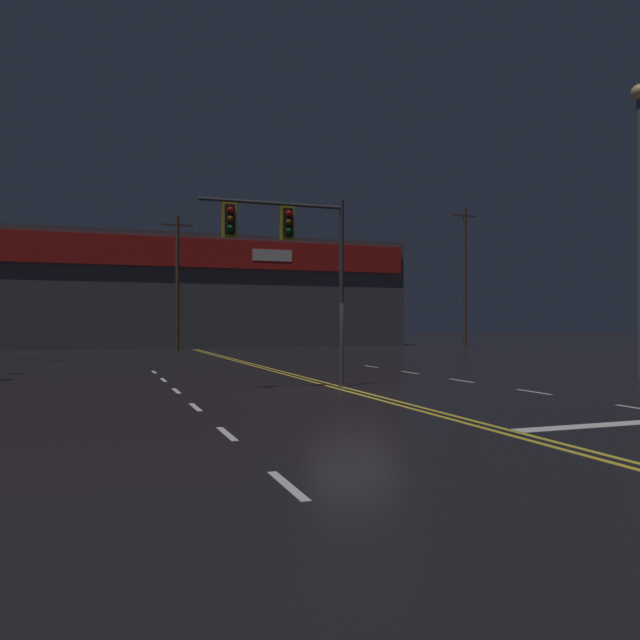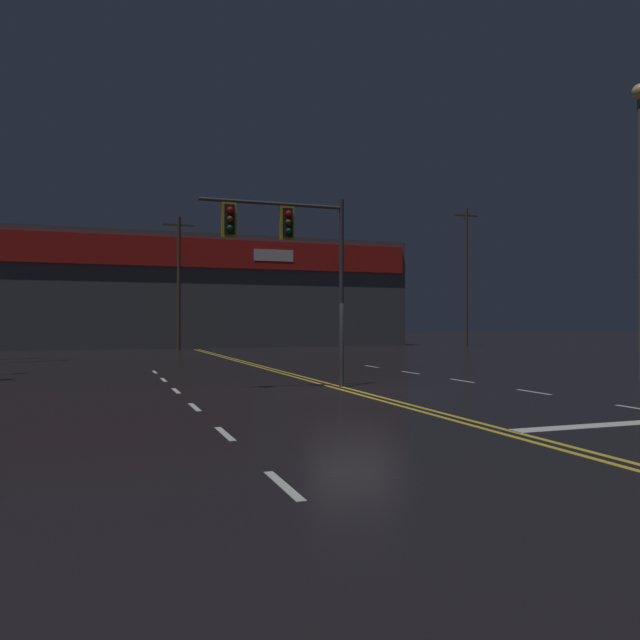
# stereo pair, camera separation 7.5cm
# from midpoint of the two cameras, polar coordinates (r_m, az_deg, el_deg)

# --- Properties ---
(ground_plane) EXTENTS (200.00, 200.00, 0.00)m
(ground_plane) POSITION_cam_midpoint_polar(r_m,az_deg,el_deg) (17.41, 3.19, -6.54)
(ground_plane) COLOR black
(road_markings) EXTENTS (13.74, 60.00, 0.01)m
(road_markings) POSITION_cam_midpoint_polar(r_m,az_deg,el_deg) (16.66, 7.44, -6.81)
(road_markings) COLOR gold
(road_markings) RESTS_ON ground
(traffic_signal_median) EXTENTS (4.31, 0.36, 5.59)m
(traffic_signal_median) POSITION_cam_midpoint_polar(r_m,az_deg,el_deg) (18.18, -3.01, 7.17)
(traffic_signal_median) COLOR #38383D
(traffic_signal_median) RESTS_ON ground
(streetlight_far_left) EXTENTS (0.56, 0.56, 10.28)m
(streetlight_far_left) POSITION_cam_midpoint_polar(r_m,az_deg,el_deg) (24.89, 27.33, 10.35)
(streetlight_far_left) COLOR #59595E
(streetlight_far_left) RESTS_ON ground
(building_backdrop) EXTENTS (35.85, 10.23, 8.80)m
(building_backdrop) POSITION_cam_midpoint_polar(r_m,az_deg,el_deg) (53.03, -12.25, 2.41)
(building_backdrop) COLOR #4C4C51
(building_backdrop) RESTS_ON ground
(utility_pole_row) EXTENTS (47.67, 0.26, 11.56)m
(utility_pole_row) POSITION_cam_midpoint_polar(r_m,az_deg,el_deg) (45.85, -9.94, 3.96)
(utility_pole_row) COLOR #4C3828
(utility_pole_row) RESTS_ON ground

